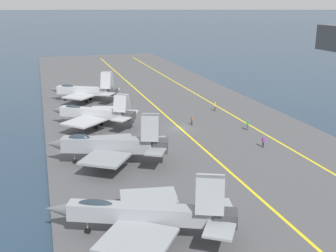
{
  "coord_description": "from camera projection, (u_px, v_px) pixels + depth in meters",
  "views": [
    {
      "loc": [
        -64.26,
        21.64,
        21.0
      ],
      "look_at": [
        -6.28,
        4.01,
        2.9
      ],
      "focal_mm": 45.0,
      "sensor_mm": 36.0,
      "label": 1
    }
  ],
  "objects": [
    {
      "name": "ground_plane",
      "position": [
        180.0,
        130.0,
        70.95
      ],
      "size": [
        2000.0,
        2000.0,
        0.0
      ],
      "primitive_type": "plane",
      "color": "#23384C"
    },
    {
      "name": "carrier_deck",
      "position": [
        180.0,
        129.0,
        70.9
      ],
      "size": [
        206.46,
        43.8,
        0.4
      ],
      "primitive_type": "cube",
      "color": "#4C4C4F",
      "rests_on": "ground"
    },
    {
      "name": "deck_stripe_foul_line",
      "position": [
        245.0,
        122.0,
        74.19
      ],
      "size": [
        185.81,
        0.37,
        0.01
      ],
      "primitive_type": "cube",
      "rotation": [
        0.0,
        0.0,
        0.0
      ],
      "color": "yellow",
      "rests_on": "carrier_deck"
    },
    {
      "name": "deck_stripe_centerline",
      "position": [
        180.0,
        128.0,
        70.84
      ],
      "size": [
        185.81,
        0.36,
        0.01
      ],
      "primitive_type": "cube",
      "color": "yellow",
      "rests_on": "carrier_deck"
    },
    {
      "name": "parked_jet_nearest",
      "position": [
        145.0,
        214.0,
        37.57
      ],
      "size": [
        13.44,
        17.28,
        6.25
      ],
      "color": "gray",
      "rests_on": "carrier_deck"
    },
    {
      "name": "parked_jet_second",
      "position": [
        109.0,
        145.0,
        54.49
      ],
      "size": [
        12.79,
        15.99,
        6.82
      ],
      "color": "gray",
      "rests_on": "carrier_deck"
    },
    {
      "name": "parked_jet_third",
      "position": [
        94.0,
        113.0,
        70.64
      ],
      "size": [
        13.5,
        14.74,
        5.96
      ],
      "color": "#A8AAAF",
      "rests_on": "carrier_deck"
    },
    {
      "name": "parked_jet_fourth",
      "position": [
        85.0,
        91.0,
        88.64
      ],
      "size": [
        12.2,
        14.96,
        6.54
      ],
      "color": "#A8AAAF",
      "rests_on": "carrier_deck"
    },
    {
      "name": "crew_purple_vest",
      "position": [
        263.0,
        141.0,
        61.29
      ],
      "size": [
        0.35,
        0.43,
        1.75
      ],
      "color": "#232328",
      "rests_on": "carrier_deck"
    },
    {
      "name": "crew_yellow_vest",
      "position": [
        215.0,
        106.0,
        81.41
      ],
      "size": [
        0.45,
        0.37,
        1.8
      ],
      "color": "#383328",
      "rests_on": "carrier_deck"
    },
    {
      "name": "crew_green_vest",
      "position": [
        247.0,
        125.0,
        69.41
      ],
      "size": [
        0.41,
        0.46,
        1.76
      ],
      "color": "#4C473D",
      "rests_on": "carrier_deck"
    },
    {
      "name": "crew_brown_vest",
      "position": [
        192.0,
        120.0,
        72.26
      ],
      "size": [
        0.4,
        0.28,
        1.7
      ],
      "color": "#232328",
      "rests_on": "carrier_deck"
    }
  ]
}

